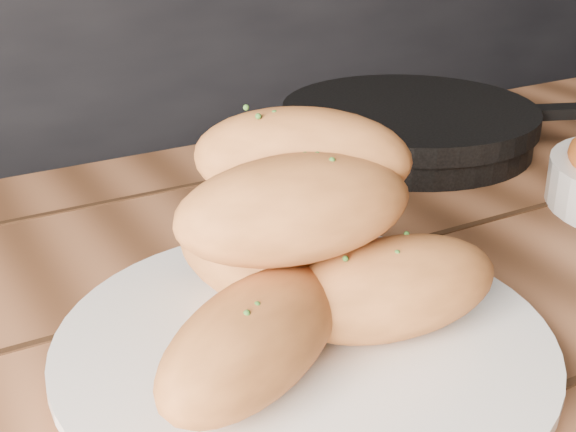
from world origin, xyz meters
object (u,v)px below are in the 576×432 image
object	(u,v)px
plate	(304,347)
bread_rolls	(300,252)
table	(496,402)
skillet	(411,125)

from	to	relation	value
plate	bread_rolls	xyz separation A→B (m)	(-0.00, 0.00, 0.06)
table	skillet	xyz separation A→B (m)	(0.13, 0.29, 0.12)
table	plate	world-z (taller)	plate
plate	skillet	size ratio (longest dim) A/B	0.78
table	bread_rolls	world-z (taller)	bread_rolls
table	plate	distance (m)	0.20
skillet	plate	bearing A→B (deg)	-136.45
table	bread_rolls	xyz separation A→B (m)	(-0.17, 0.00, 0.17)
plate	skillet	xyz separation A→B (m)	(0.30, 0.29, 0.01)
bread_rolls	skillet	world-z (taller)	bread_rolls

